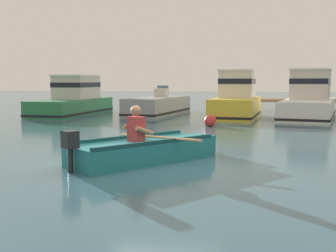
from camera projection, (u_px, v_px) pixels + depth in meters
The scene contains 8 objects.
ground_plane at pixel (160, 161), 9.01m from camera, with size 120.00×120.00×0.00m, color #386070.
wooden_dock at pixel (328, 101), 23.93m from camera, with size 11.66×1.64×1.23m.
rowboat_with_person at pixel (145, 150), 8.96m from camera, with size 2.84×3.25×1.19m.
moored_boat_green at pixel (74, 100), 21.74m from camera, with size 2.41×6.08×2.00m.
moored_boat_grey at pixel (158, 106), 21.65m from camera, with size 2.58×5.71×1.45m.
moored_boat_yellow at pixel (236, 100), 19.67m from camera, with size 2.41×4.66×2.21m.
moored_boat_white at pixel (310, 100), 19.76m from camera, with size 3.43×6.58×2.26m.
mooring_buoy at pixel (210, 121), 15.85m from camera, with size 0.44×0.44×0.44m, color red.
Camera 1 is at (1.79, -8.70, 1.68)m, focal length 45.70 mm.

